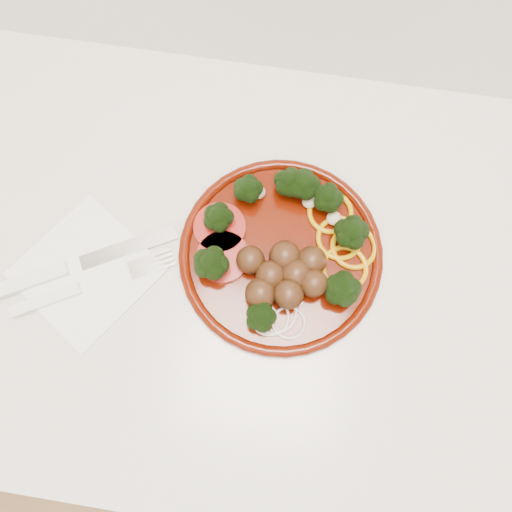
# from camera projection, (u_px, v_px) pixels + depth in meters

# --- Properties ---
(counter) EXTENTS (2.40, 0.60, 0.90)m
(counter) POSITION_uv_depth(u_px,v_px,m) (308.00, 328.00, 1.06)
(counter) COLOR white
(counter) RESTS_ON ground
(plate) EXTENTS (0.26, 0.26, 0.06)m
(plate) POSITION_uv_depth(u_px,v_px,m) (284.00, 252.00, 0.62)
(plate) COLOR #460D02
(plate) RESTS_ON counter
(napkin) EXTENTS (0.21, 0.21, 0.00)m
(napkin) POSITION_uv_depth(u_px,v_px,m) (86.00, 272.00, 0.63)
(napkin) COLOR white
(napkin) RESTS_ON counter
(knife) EXTENTS (0.22, 0.13, 0.01)m
(knife) POSITION_uv_depth(u_px,v_px,m) (62.00, 270.00, 0.63)
(knife) COLOR silver
(knife) RESTS_ON napkin
(fork) EXTENTS (0.19, 0.12, 0.01)m
(fork) POSITION_uv_depth(u_px,v_px,m) (65.00, 293.00, 0.62)
(fork) COLOR white
(fork) RESTS_ON napkin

